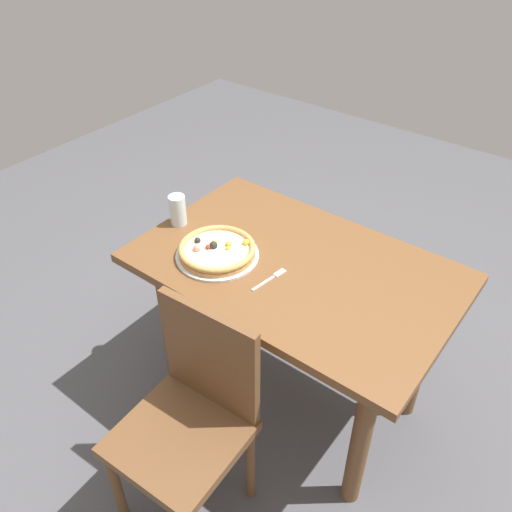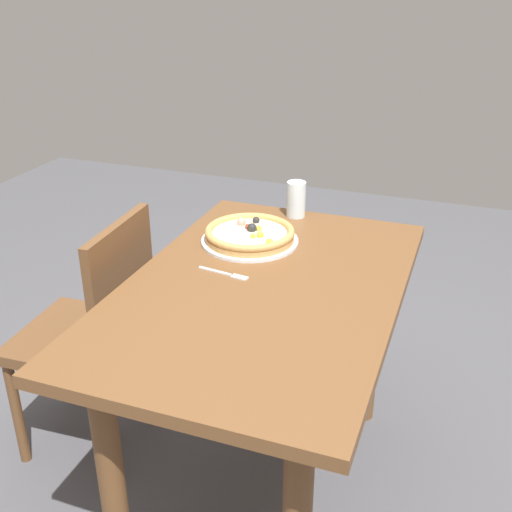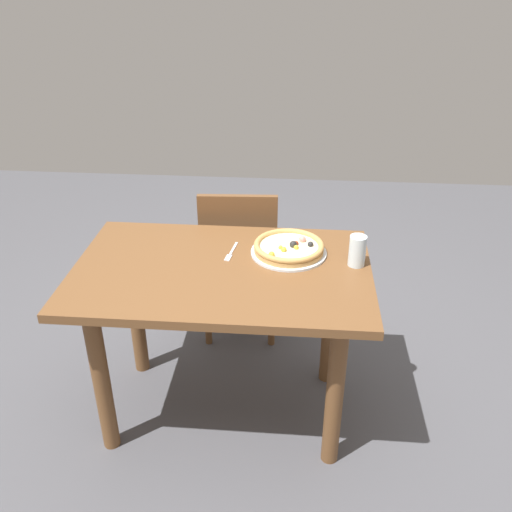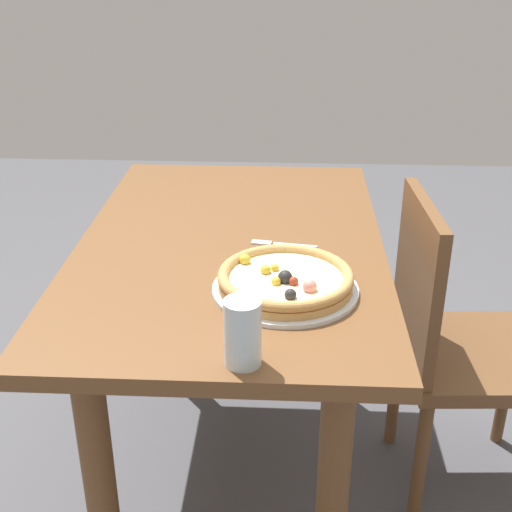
{
  "view_description": "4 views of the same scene",
  "coord_description": "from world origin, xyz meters",
  "px_view_note": "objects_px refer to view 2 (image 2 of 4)",
  "views": [
    {
      "loc": [
        0.83,
        -1.31,
        1.99
      ],
      "look_at": [
        -0.13,
        -0.07,
        0.78
      ],
      "focal_mm": 37.07,
      "sensor_mm": 36.0,
      "label": 1
    },
    {
      "loc": [
        1.48,
        0.52,
        1.6
      ],
      "look_at": [
        -0.13,
        -0.07,
        0.78
      ],
      "focal_mm": 43.72,
      "sensor_mm": 36.0,
      "label": 2
    },
    {
      "loc": [
        -0.29,
        1.89,
        1.87
      ],
      "look_at": [
        -0.13,
        -0.07,
        0.78
      ],
      "focal_mm": 38.59,
      "sensor_mm": 36.0,
      "label": 3
    },
    {
      "loc": [
        -1.56,
        -0.14,
        1.47
      ],
      "look_at": [
        -0.13,
        -0.07,
        0.78
      ],
      "focal_mm": 47.82,
      "sensor_mm": 36.0,
      "label": 4
    }
  ],
  "objects_px": {
    "pizza": "(250,234)",
    "drinking_glass": "(296,199)",
    "fork": "(227,274)",
    "plate": "(250,241)",
    "chair_near": "(96,329)",
    "dining_table": "(263,324)"
  },
  "relations": [
    {
      "from": "chair_near",
      "to": "pizza",
      "type": "relative_size",
      "value": 2.98
    },
    {
      "from": "plate",
      "to": "fork",
      "type": "height_order",
      "value": "plate"
    },
    {
      "from": "chair_near",
      "to": "fork",
      "type": "distance_m",
      "value": 0.55
    },
    {
      "from": "drinking_glass",
      "to": "fork",
      "type": "bearing_deg",
      "value": -5.89
    },
    {
      "from": "dining_table",
      "to": "plate",
      "type": "distance_m",
      "value": 0.33
    },
    {
      "from": "drinking_glass",
      "to": "dining_table",
      "type": "bearing_deg",
      "value": 7.11
    },
    {
      "from": "chair_near",
      "to": "plate",
      "type": "height_order",
      "value": "chair_near"
    },
    {
      "from": "pizza",
      "to": "plate",
      "type": "bearing_deg",
      "value": -15.97
    },
    {
      "from": "fork",
      "to": "drinking_glass",
      "type": "height_order",
      "value": "drinking_glass"
    },
    {
      "from": "plate",
      "to": "pizza",
      "type": "bearing_deg",
      "value": 164.03
    },
    {
      "from": "pizza",
      "to": "drinking_glass",
      "type": "bearing_deg",
      "value": 165.0
    },
    {
      "from": "chair_near",
      "to": "fork",
      "type": "height_order",
      "value": "chair_near"
    },
    {
      "from": "pizza",
      "to": "drinking_glass",
      "type": "xyz_separation_m",
      "value": [
        -0.27,
        0.07,
        0.03
      ]
    },
    {
      "from": "plate",
      "to": "fork",
      "type": "xyz_separation_m",
      "value": [
        0.24,
        0.02,
        -0.0
      ]
    },
    {
      "from": "dining_table",
      "to": "pizza",
      "type": "height_order",
      "value": "pizza"
    },
    {
      "from": "chair_near",
      "to": "drinking_glass",
      "type": "distance_m",
      "value": 0.83
    },
    {
      "from": "drinking_glass",
      "to": "pizza",
      "type": "bearing_deg",
      "value": -15.0
    },
    {
      "from": "plate",
      "to": "pizza",
      "type": "relative_size",
      "value": 1.08
    },
    {
      "from": "chair_near",
      "to": "fork",
      "type": "relative_size",
      "value": 5.28
    },
    {
      "from": "dining_table",
      "to": "fork",
      "type": "height_order",
      "value": "fork"
    },
    {
      "from": "chair_near",
      "to": "plate",
      "type": "xyz_separation_m",
      "value": [
        -0.26,
        0.45,
        0.29
      ]
    },
    {
      "from": "plate",
      "to": "dining_table",
      "type": "bearing_deg",
      "value": 28.09
    }
  ]
}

